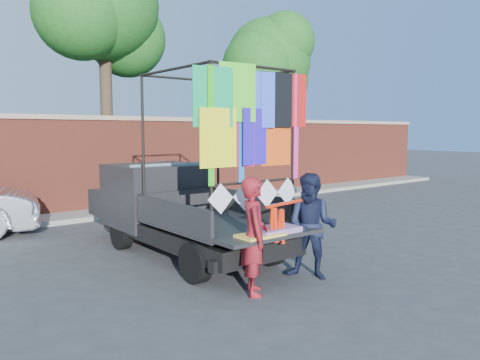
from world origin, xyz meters
TOP-DOWN VIEW (x-y plane):
  - ground at (0.00, 0.00)m, footprint 90.00×90.00m
  - brick_wall at (0.00, 7.00)m, footprint 30.00×0.45m
  - curb at (0.00, 6.30)m, footprint 30.00×1.20m
  - tree_mid at (1.02, 8.12)m, footprint 4.20×3.30m
  - tree_right at (7.52, 8.12)m, footprint 4.20×3.30m
  - pickup_truck at (-0.36, 2.19)m, footprint 1.97×4.95m
  - woman at (-0.71, -0.63)m, footprint 0.63×0.69m
  - man at (0.40, -0.66)m, footprint 0.91×0.97m
  - streamer_bundle at (-0.24, -0.65)m, footprint 0.83×0.20m

SIDE VIEW (x-z plane):
  - ground at x=0.00m, z-range 0.00..0.00m
  - curb at x=0.00m, z-range 0.00..0.12m
  - pickup_truck at x=-0.36m, z-range -0.77..2.35m
  - man at x=0.40m, z-range 0.00..1.58m
  - woman at x=-0.71m, z-range 0.00..1.59m
  - streamer_bundle at x=-0.24m, z-range 0.72..1.31m
  - brick_wall at x=0.00m, z-range 0.02..2.63m
  - tree_right at x=7.52m, z-range 1.44..8.06m
  - tree_mid at x=1.02m, z-range 1.83..9.56m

